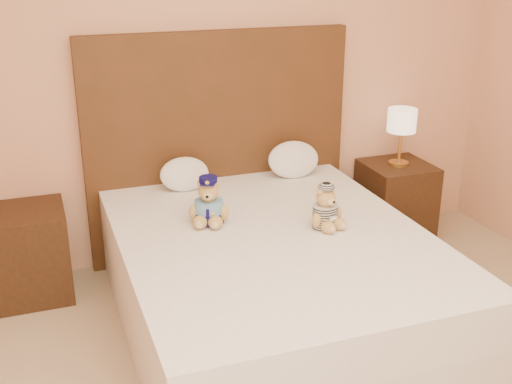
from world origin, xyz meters
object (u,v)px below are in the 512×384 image
(pillow_right, at_px, (294,158))
(bed, at_px, (274,280))
(teddy_prisoner, at_px, (325,207))
(nightstand_right, at_px, (395,201))
(teddy_police, at_px, (209,200))
(pillow_left, at_px, (184,173))
(nightstand_left, at_px, (29,253))
(lamp, at_px, (402,123))

(pillow_right, bearing_deg, bed, -119.02)
(teddy_prisoner, bearing_deg, pillow_right, 62.42)
(nightstand_right, height_order, teddy_police, teddy_police)
(teddy_prisoner, relative_size, pillow_left, 0.76)
(pillow_left, bearing_deg, nightstand_left, -178.23)
(teddy_police, bearing_deg, lamp, 40.74)
(lamp, distance_m, teddy_prisoner, 1.26)
(bed, height_order, lamp, lamp)
(lamp, bearing_deg, pillow_right, 177.82)
(teddy_police, relative_size, teddy_prisoner, 1.12)
(pillow_left, bearing_deg, pillow_right, 0.00)
(teddy_police, xyz_separation_m, pillow_left, (0.00, 0.56, -0.02))
(nightstand_left, height_order, teddy_prisoner, teddy_prisoner)
(nightstand_left, xyz_separation_m, pillow_left, (0.97, 0.03, 0.38))
(bed, relative_size, lamp, 5.00)
(nightstand_left, distance_m, pillow_left, 1.04)
(teddy_police, distance_m, pillow_left, 0.56)
(lamp, bearing_deg, nightstand_right, 0.00)
(teddy_prisoner, height_order, pillow_left, teddy_prisoner)
(teddy_police, xyz_separation_m, pillow_right, (0.74, 0.56, -0.01))
(nightstand_right, relative_size, pillow_left, 1.77)
(teddy_prisoner, bearing_deg, teddy_police, 138.80)
(lamp, height_order, teddy_police, lamp)
(lamp, height_order, teddy_prisoner, lamp)
(nightstand_left, relative_size, teddy_police, 2.05)
(nightstand_right, bearing_deg, teddy_prisoner, -140.01)
(pillow_left, bearing_deg, teddy_prisoner, -55.15)
(nightstand_right, height_order, pillow_left, pillow_left)
(bed, xyz_separation_m, pillow_right, (0.46, 0.83, 0.40))
(teddy_police, height_order, pillow_right, teddy_police)
(nightstand_left, distance_m, teddy_police, 1.18)
(nightstand_right, height_order, lamp, lamp)
(bed, bearing_deg, teddy_police, 136.41)
(bed, bearing_deg, teddy_prisoner, 0.19)
(lamp, distance_m, pillow_left, 1.54)
(lamp, xyz_separation_m, teddy_police, (-1.53, -0.53, -0.16))
(pillow_right, bearing_deg, nightstand_right, -2.18)
(teddy_prisoner, distance_m, pillow_right, 0.84)
(teddy_police, height_order, pillow_left, teddy_police)
(nightstand_right, distance_m, teddy_police, 1.67)
(lamp, distance_m, teddy_police, 1.63)
(teddy_prisoner, bearing_deg, bed, 163.74)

